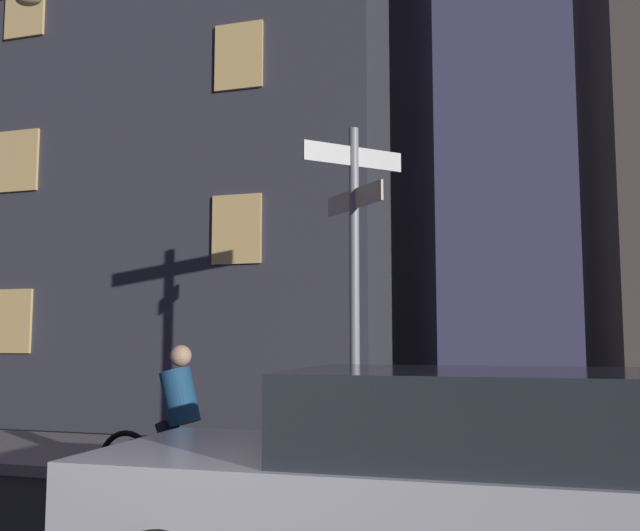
# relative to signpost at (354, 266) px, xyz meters

# --- Properties ---
(sidewalk_kerb) EXTENTS (40.00, 2.66, 0.14)m
(sidewalk_kerb) POSITION_rel_signpost_xyz_m (0.25, 0.53, -2.46)
(sidewalk_kerb) COLOR gray
(sidewalk_kerb) RESTS_ON ground_plane
(signpost) EXTENTS (0.98, 0.98, 4.08)m
(signpost) POSITION_rel_signpost_xyz_m (0.00, 0.00, 0.00)
(signpost) COLOR gray
(signpost) RESTS_ON sidewalk_kerb
(car_far_trailing) EXTENTS (4.41, 2.00, 1.48)m
(car_far_trailing) POSITION_rel_signpost_xyz_m (1.55, -3.73, -1.73)
(car_far_trailing) COLOR #B7B7BC
(car_far_trailing) RESTS_ON ground_plane
(cyclist) EXTENTS (1.82, 0.37, 1.61)m
(cyclist) POSITION_rel_signpost_xyz_m (-1.46, -1.63, -1.78)
(cyclist) COLOR black
(cyclist) RESTS_ON ground_plane
(building_left_block) EXTENTS (13.77, 8.07, 12.24)m
(building_left_block) POSITION_rel_signpost_xyz_m (-7.41, 6.93, 3.59)
(building_left_block) COLOR #383842
(building_left_block) RESTS_ON ground_plane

